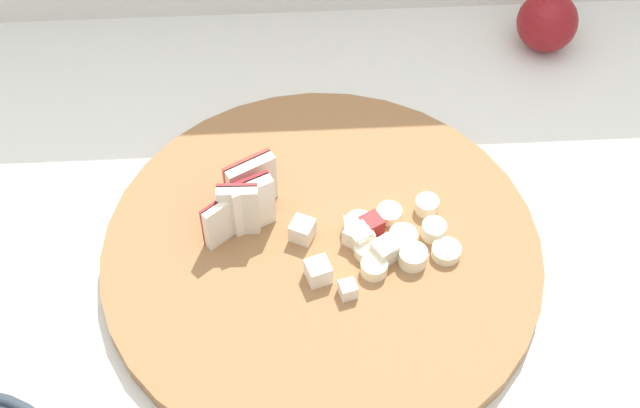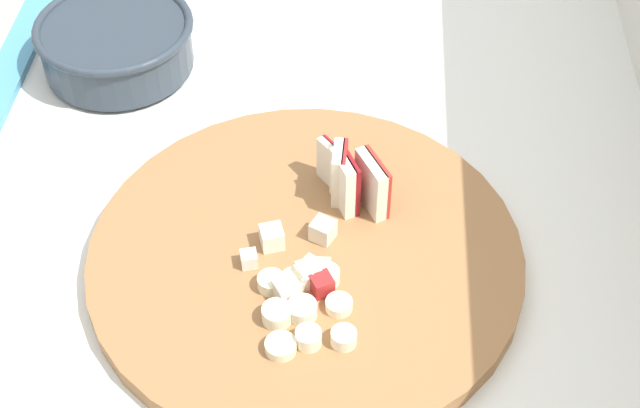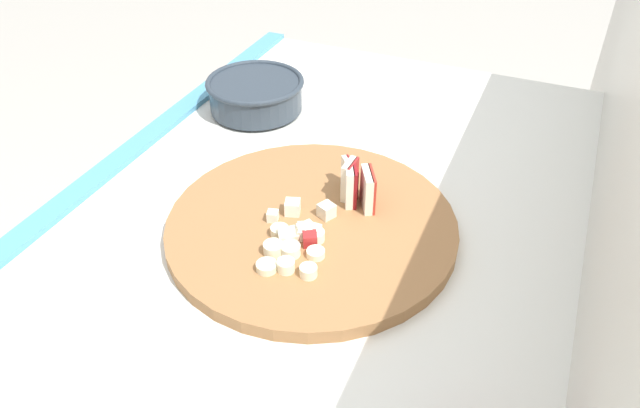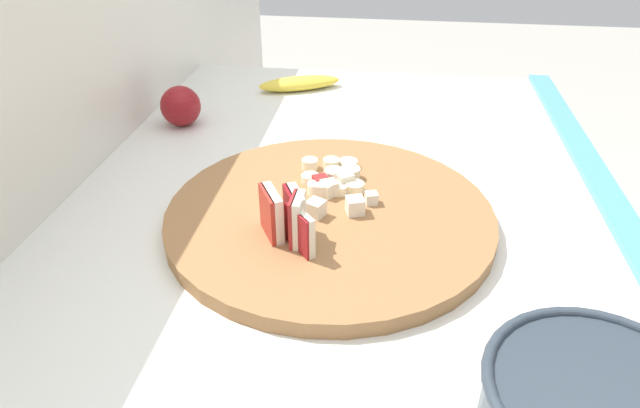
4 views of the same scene
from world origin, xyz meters
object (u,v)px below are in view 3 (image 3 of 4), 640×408
object	(u,v)px
banana_slice_rows	(291,250)
ceramic_bowl	(256,93)
apple_dice_pile	(303,225)
cutting_board	(312,226)
apple_wedge_fan	(356,184)

from	to	relation	value
banana_slice_rows	ceramic_bowl	world-z (taller)	ceramic_bowl
apple_dice_pile	ceramic_bowl	world-z (taller)	ceramic_bowl
cutting_board	banana_slice_rows	bearing A→B (deg)	2.19
apple_dice_pile	apple_wedge_fan	bearing A→B (deg)	157.03
banana_slice_rows	ceramic_bowl	distance (m)	0.44
apple_dice_pile	ceramic_bowl	xyz separation A→B (m)	(-0.31, -0.24, 0.01)
cutting_board	ceramic_bowl	distance (m)	0.38
banana_slice_rows	ceramic_bowl	size ratio (longest dim) A/B	0.57
cutting_board	ceramic_bowl	xyz separation A→B (m)	(-0.29, -0.24, 0.03)
ceramic_bowl	apple_wedge_fan	bearing A→B (deg)	52.26
apple_wedge_fan	ceramic_bowl	world-z (taller)	apple_wedge_fan
apple_wedge_fan	ceramic_bowl	size ratio (longest dim) A/B	0.41
apple_wedge_fan	cutting_board	bearing A→B (deg)	-28.64
apple_wedge_fan	apple_dice_pile	bearing A→B (deg)	-22.97
apple_dice_pile	cutting_board	bearing A→B (deg)	175.49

